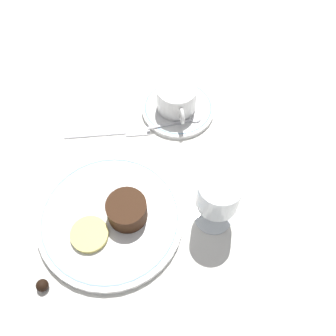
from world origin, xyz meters
name	(u,v)px	position (x,y,z in m)	size (l,w,h in m)	color
ground_plane	(115,212)	(0.00, 0.00, 0.00)	(3.00, 3.00, 0.00)	white
dinner_plate	(110,219)	(0.02, -0.01, 0.01)	(0.26, 0.26, 0.01)	white
saucer	(178,108)	(-0.21, 0.16, 0.01)	(0.15, 0.15, 0.01)	white
coffee_cup	(177,97)	(-0.21, 0.16, 0.04)	(0.11, 0.08, 0.06)	white
spoon	(181,122)	(-0.17, 0.16, 0.01)	(0.02, 0.11, 0.00)	silver
wine_glass	(218,196)	(0.05, 0.17, 0.09)	(0.07, 0.07, 0.13)	silver
fork	(117,133)	(-0.17, 0.03, 0.00)	(0.03, 0.18, 0.01)	silver
dessert_cake	(127,210)	(0.02, 0.02, 0.04)	(0.07, 0.07, 0.04)	#381E0F
pineapple_slice	(89,234)	(0.04, -0.05, 0.02)	(0.07, 0.07, 0.01)	#EFE075
chocolate_truffle	(42,285)	(0.11, -0.13, 0.01)	(0.02, 0.02, 0.02)	black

